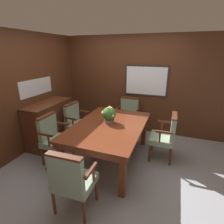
% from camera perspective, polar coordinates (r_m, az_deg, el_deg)
% --- Properties ---
extents(ground_plane, '(14.00, 14.00, 0.00)m').
position_cam_1_polar(ground_plane, '(3.64, -2.35, -15.22)').
color(ground_plane, '#93969E').
extents(wall_back, '(7.20, 0.08, 2.45)m').
position_cam_1_polar(wall_back, '(4.64, 5.45, 8.85)').
color(wall_back, '#4C2816').
rests_on(wall_back, ground_plane).
extents(wall_left, '(0.08, 7.20, 2.45)m').
position_cam_1_polar(wall_left, '(4.10, -25.75, 5.61)').
color(wall_left, '#4C2816').
rests_on(wall_left, ground_plane).
extents(dining_table, '(1.26, 1.86, 0.75)m').
position_cam_1_polar(dining_table, '(3.33, -0.90, -5.51)').
color(dining_table, maroon).
rests_on(dining_table, ground_plane).
extents(chair_head_near, '(0.57, 0.47, 0.94)m').
position_cam_1_polar(chair_head_near, '(2.43, -13.05, -20.44)').
color(chair_head_near, '#562B19').
rests_on(chair_head_near, ground_plane).
extents(chair_head_far, '(0.57, 0.48, 0.94)m').
position_cam_1_polar(chair_head_far, '(4.49, 5.21, -0.74)').
color(chair_head_far, '#562B19').
rests_on(chair_head_far, ground_plane).
extents(chair_left_far, '(0.49, 0.58, 0.94)m').
position_cam_1_polar(chair_left_far, '(4.14, -11.55, -2.88)').
color(chair_left_far, '#562B19').
rests_on(chair_left_far, ground_plane).
extents(chair_left_near, '(0.46, 0.56, 0.94)m').
position_cam_1_polar(chair_left_near, '(3.54, -18.56, -7.48)').
color(chair_left_near, '#562B19').
rests_on(chair_left_near, ground_plane).
extents(chair_right_far, '(0.46, 0.56, 0.94)m').
position_cam_1_polar(chair_right_far, '(3.58, 17.22, -7.03)').
color(chair_right_far, '#562B19').
rests_on(chair_right_far, ground_plane).
extents(potted_plant, '(0.28, 0.26, 0.32)m').
position_cam_1_polar(potted_plant, '(3.32, -0.94, -0.86)').
color(potted_plant, gray).
rests_on(potted_plant, dining_table).
extents(sideboard_cabinet, '(0.51, 1.17, 0.98)m').
position_cam_1_polar(sideboard_cabinet, '(4.28, -19.65, -3.47)').
color(sideboard_cabinet, '#512816').
rests_on(sideboard_cabinet, ground_plane).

